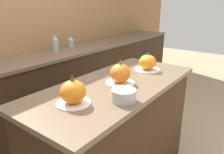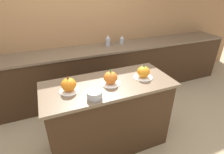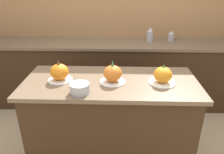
# 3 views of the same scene
# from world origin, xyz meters

# --- Properties ---
(wall_back) EXTENTS (8.00, 0.06, 2.50)m
(wall_back) POSITION_xyz_m (0.00, 1.56, 1.25)
(wall_back) COLOR #9E7047
(wall_back) RESTS_ON ground_plane
(kitchen_island) EXTENTS (1.50, 0.66, 0.94)m
(kitchen_island) POSITION_xyz_m (0.00, 0.00, 0.47)
(kitchen_island) COLOR #382314
(kitchen_island) RESTS_ON ground_plane
(back_counter) EXTENTS (6.00, 0.60, 0.94)m
(back_counter) POSITION_xyz_m (0.00, 1.23, 0.47)
(back_counter) COLOR #382314
(back_counter) RESTS_ON ground_plane
(pumpkin_cake_left) EXTENTS (0.21, 0.21, 0.19)m
(pumpkin_cake_left) POSITION_xyz_m (-0.44, -0.00, 1.01)
(pumpkin_cake_left) COLOR white
(pumpkin_cake_left) RESTS_ON kitchen_island
(pumpkin_cake_center) EXTENTS (0.22, 0.22, 0.19)m
(pumpkin_cake_center) POSITION_xyz_m (0.02, -0.02, 1.01)
(pumpkin_cake_center) COLOR white
(pumpkin_cake_center) RESTS_ON kitchen_island
(pumpkin_cake_right) EXTENTS (0.23, 0.23, 0.17)m
(pumpkin_cake_right) POSITION_xyz_m (0.44, -0.03, 1.01)
(pumpkin_cake_right) COLOR white
(pumpkin_cake_right) RESTS_ON kitchen_island
(bottle_tall) EXTENTS (0.09, 0.09, 0.20)m
(bottle_tall) POSITION_xyz_m (0.49, 1.30, 1.03)
(bottle_tall) COLOR #99999E
(bottle_tall) RESTS_ON back_counter
(bottle_short) EXTENTS (0.08, 0.08, 0.14)m
(bottle_short) POSITION_xyz_m (0.80, 1.35, 1.00)
(bottle_short) COLOR #99999E
(bottle_short) RESTS_ON back_counter
(mixing_bowl) EXTENTS (0.15, 0.15, 0.08)m
(mixing_bowl) POSITION_xyz_m (-0.23, -0.22, 0.98)
(mixing_bowl) COLOR #ADADB2
(mixing_bowl) RESTS_ON kitchen_island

